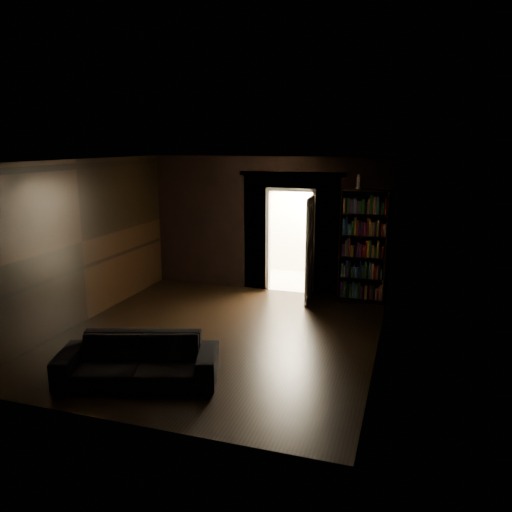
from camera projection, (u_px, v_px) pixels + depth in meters
The scene contains 9 objects.
ground at pixel (219, 335), 8.12m from camera, with size 5.50×5.50×0.00m, color black.
room_walls at pixel (240, 223), 8.75m from camera, with size 5.02×5.61×2.84m.
kitchen_alcove at pixel (302, 226), 11.30m from camera, with size 2.20×1.80×2.60m.
sofa at pixel (138, 353), 6.47m from camera, with size 2.05×0.89×0.79m, color black.
bookshelf at pixel (363, 246), 9.66m from camera, with size 0.90×0.32×2.20m, color black.
refrigerator at pixel (330, 243), 11.43m from camera, with size 0.74×0.68×1.65m, color white.
door at pixel (309, 249), 9.74m from camera, with size 0.85×0.05×2.05m, color white.
figurine at pixel (358, 181), 9.48m from camera, with size 0.10×0.10×0.29m, color silver.
bottles at pixel (332, 202), 11.11m from camera, with size 0.57×0.07×0.23m, color black.
Camera 1 is at (2.89, -7.09, 3.06)m, focal length 35.00 mm.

